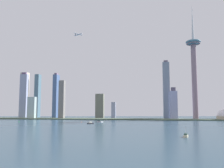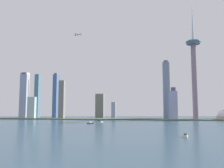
# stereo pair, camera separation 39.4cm
# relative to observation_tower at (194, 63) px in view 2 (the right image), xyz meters

# --- Properties ---
(ground_plane) EXTENTS (6000.00, 6000.00, 0.00)m
(ground_plane) POSITION_rel_observation_tower_xyz_m (-236.11, -522.94, -164.73)
(ground_plane) COLOR #294353
(waterfront_pier) EXTENTS (941.78, 65.48, 2.70)m
(waterfront_pier) POSITION_rel_observation_tower_xyz_m (-236.11, -26.80, -163.38)
(waterfront_pier) COLOR #495B47
(waterfront_pier) RESTS_ON ground
(observation_tower) EXTENTS (43.28, 43.28, 342.94)m
(observation_tower) POSITION_rel_observation_tower_xyz_m (0.00, 0.00, 0.00)
(observation_tower) COLOR gray
(observation_tower) RESTS_ON ground
(skyscraper_0) EXTENTS (20.78, 24.47, 93.53)m
(skyscraper_0) POSITION_rel_observation_tower_xyz_m (-60.94, 2.93, -121.27)
(skyscraper_0) COLOR #989ECB
(skyscraper_0) RESTS_ON ground
(skyscraper_1) EXTENTS (23.64, 19.43, 66.99)m
(skyscraper_1) POSITION_rel_observation_tower_xyz_m (-487.99, -27.65, -131.23)
(skyscraper_1) COLOR #A7BEBD
(skyscraper_1) RESTS_ON ground
(skyscraper_2) EXTENTS (13.30, 15.39, 52.20)m
(skyscraper_2) POSITION_rel_observation_tower_xyz_m (-245.19, 45.81, -138.63)
(skyscraper_2) COLOR #9297B1
(skyscraper_2) RESTS_ON ground
(skyscraper_3) EXTENTS (27.57, 18.80, 80.83)m
(skyscraper_3) POSITION_rel_observation_tower_xyz_m (-295.68, 69.54, -124.31)
(skyscraper_3) COLOR slate
(skyscraper_3) RESTS_ON ground
(skyscraper_4) EXTENTS (19.97, 26.83, 180.38)m
(skyscraper_4) POSITION_rel_observation_tower_xyz_m (-78.83, 34.01, -76.42)
(skyscraper_4) COLOR gray
(skyscraper_4) RESTS_ON ground
(skyscraper_5) EXTENTS (24.81, 19.74, 159.17)m
(skyscraper_5) POSITION_rel_observation_tower_xyz_m (-568.55, 67.39, -85.14)
(skyscraper_5) COLOR #BDAD99
(skyscraper_5) RESTS_ON ground
(skyscraper_6) EXTENTS (15.07, 22.48, 153.07)m
(skyscraper_6) POSITION_rel_observation_tower_xyz_m (-524.57, 78.33, -88.19)
(skyscraper_6) COLOR slate
(skyscraper_6) RESTS_ON ground
(skyscraper_7) EXTENTS (24.15, 12.32, 150.93)m
(skyscraper_7) POSITION_rel_observation_tower_xyz_m (-539.64, 11.01, -91.39)
(skyscraper_7) COLOR #8F99B9
(skyscraper_7) RESTS_ON ground
(skyscraper_9) EXTENTS (16.49, 15.97, 117.08)m
(skyscraper_9) POSITION_rel_observation_tower_xyz_m (-395.01, -21.48, -106.19)
(skyscraper_9) COLOR slate
(skyscraper_9) RESTS_ON ground
(skyscraper_10) EXTENTS (13.44, 26.92, 147.27)m
(skyscraper_10) POSITION_rel_observation_tower_xyz_m (-432.58, 22.77, -92.83)
(skyscraper_10) COLOR #435E8F
(skyscraper_10) RESTS_ON ground
(boat_4) EXTENTS (13.35, 13.21, 4.52)m
(boat_4) POSITION_rel_observation_tower_xyz_m (-251.93, -230.80, -163.11)
(boat_4) COLOR #25242C
(boat_4) RESTS_ON ground
(boat_6) EXTENTS (16.42, 13.20, 9.61)m
(boat_6) POSITION_rel_observation_tower_xyz_m (-244.12, -173.75, -162.85)
(boat_6) COLOR white
(boat_6) RESTS_ON ground
(boat_7) EXTENTS (7.22, 13.60, 10.64)m
(boat_7) POSITION_rel_observation_tower_xyz_m (-91.03, -440.56, -163.17)
(boat_7) COLOR beige
(boat_7) RESTS_ON ground
(channel_buoy_0) EXTENTS (1.87, 1.87, 1.69)m
(channel_buoy_0) POSITION_rel_observation_tower_xyz_m (-287.71, -172.87, -163.88)
(channel_buoy_0) COLOR #E54C19
(channel_buoy_0) RESTS_ON ground
(channel_buoy_1) EXTENTS (1.86, 1.86, 2.83)m
(channel_buoy_1) POSITION_rel_observation_tower_xyz_m (-432.81, -194.62, -163.31)
(channel_buoy_1) COLOR green
(channel_buoy_1) RESTS_ON ground
(airplane) EXTENTS (30.14, 30.53, 8.57)m
(airplane) POSITION_rel_observation_tower_xyz_m (-339.81, -39.50, 90.24)
(airplane) COLOR white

